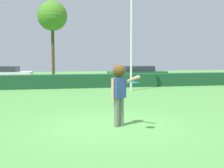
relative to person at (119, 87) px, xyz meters
name	(u,v)px	position (x,y,z in m)	size (l,w,h in m)	color
ground_plane	(114,127)	(-0.16, 0.00, -1.16)	(60.00, 60.00, 0.00)	#569C48
person	(119,87)	(0.00, 0.00, 0.00)	(0.78, 0.60, 1.80)	slate
frisbee	(134,82)	(0.23, -0.79, 0.19)	(0.27, 0.27, 0.06)	#268CE5
lamppost	(131,37)	(2.69, 8.73, 1.94)	(0.24, 0.24, 5.57)	silver
hedge_row	(78,81)	(-0.16, 11.00, -0.74)	(23.79, 0.90, 0.84)	#1A472A
parked_car_white	(2,74)	(-5.25, 15.19, -0.47)	(4.37, 2.19, 1.25)	white
parked_car_green	(137,73)	(4.49, 13.72, -0.47)	(4.30, 2.03, 1.25)	#1E6633
birch_tree	(52,17)	(-1.55, 18.69, 4.11)	(2.51, 2.51, 6.59)	#503A24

